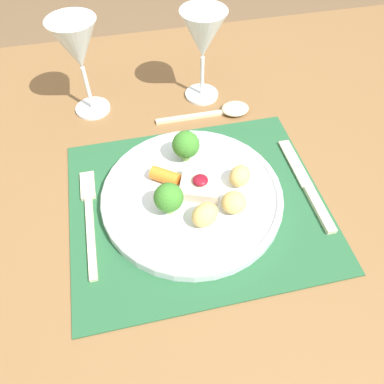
% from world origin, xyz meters
% --- Properties ---
extents(ground_plane, '(8.00, 8.00, 0.00)m').
position_xyz_m(ground_plane, '(0.00, 0.00, 0.00)').
color(ground_plane, brown).
extents(dining_table, '(1.59, 1.15, 0.74)m').
position_xyz_m(dining_table, '(0.00, 0.00, 0.66)').
color(dining_table, brown).
rests_on(dining_table, ground_plane).
extents(placemat, '(0.42, 0.36, 0.00)m').
position_xyz_m(placemat, '(0.00, 0.00, 0.74)').
color(placemat, '#235633').
rests_on(placemat, dining_table).
extents(dinner_plate, '(0.30, 0.30, 0.07)m').
position_xyz_m(dinner_plate, '(-0.01, 0.01, 0.76)').
color(dinner_plate, silver).
rests_on(dinner_plate, placemat).
extents(fork, '(0.02, 0.21, 0.01)m').
position_xyz_m(fork, '(-0.18, 0.02, 0.74)').
color(fork, beige).
rests_on(fork, placemat).
extents(knife, '(0.02, 0.21, 0.01)m').
position_xyz_m(knife, '(0.19, -0.01, 0.74)').
color(knife, beige).
rests_on(knife, placemat).
extents(spoon, '(0.19, 0.05, 0.02)m').
position_xyz_m(spoon, '(0.11, 0.22, 0.74)').
color(spoon, beige).
rests_on(spoon, dining_table).
extents(wine_glass_near, '(0.09, 0.09, 0.18)m').
position_xyz_m(wine_glass_near, '(0.08, 0.28, 0.87)').
color(wine_glass_near, white).
rests_on(wine_glass_near, dining_table).
extents(wine_glass_far, '(0.09, 0.09, 0.19)m').
position_xyz_m(wine_glass_far, '(-0.16, 0.29, 0.88)').
color(wine_glass_far, white).
rests_on(wine_glass_far, dining_table).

